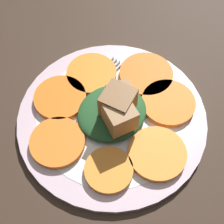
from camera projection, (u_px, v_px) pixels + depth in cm
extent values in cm
cube|color=#38281E|center=(112.00, 122.00, 49.32)|extent=(120.00, 120.00, 2.00)
cylinder|color=silver|center=(112.00, 117.00, 48.03)|extent=(28.91, 28.91, 1.00)
cylinder|color=white|center=(112.00, 117.00, 47.99)|extent=(23.13, 23.13, 1.00)
cylinder|color=orange|center=(109.00, 170.00, 42.58)|extent=(6.74, 6.74, 0.86)
cylinder|color=orange|center=(157.00, 153.00, 43.83)|extent=(8.28, 8.28, 0.86)
cylinder|color=orange|center=(168.00, 103.00, 48.18)|extent=(8.37, 8.37, 0.86)
cylinder|color=orange|center=(146.00, 74.00, 51.01)|extent=(8.77, 8.77, 0.86)
cylinder|color=orange|center=(92.00, 74.00, 51.09)|extent=(8.19, 8.19, 0.86)
cylinder|color=orange|center=(60.00, 98.00, 48.65)|extent=(8.17, 8.17, 0.86)
cylinder|color=orange|center=(57.00, 142.00, 44.73)|extent=(7.97, 7.97, 0.86)
ellipsoid|color=#235128|center=(112.00, 112.00, 46.72)|extent=(10.71, 9.64, 1.86)
cube|color=#9E754C|center=(120.00, 116.00, 43.03)|extent=(4.49, 4.49, 3.89)
cube|color=olive|center=(120.00, 96.00, 45.04)|extent=(4.25, 4.25, 3.46)
cube|color=brown|center=(118.00, 103.00, 43.95)|extent=(5.68, 5.68, 4.24)
cube|color=#B2B2B7|center=(68.00, 108.00, 47.92)|extent=(12.09, 4.23, 0.40)
cube|color=#B2B2B7|center=(97.00, 80.00, 50.66)|extent=(2.03, 2.62, 0.40)
cube|color=#B2B2B7|center=(105.00, 66.00, 52.24)|extent=(4.73, 1.55, 0.40)
cube|color=#B2B2B7|center=(108.00, 68.00, 52.03)|extent=(4.73, 1.55, 0.40)
cube|color=#B2B2B7|center=(111.00, 70.00, 51.81)|extent=(4.73, 1.55, 0.40)
cube|color=#B2B2B7|center=(114.00, 72.00, 51.60)|extent=(4.73, 1.55, 0.40)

